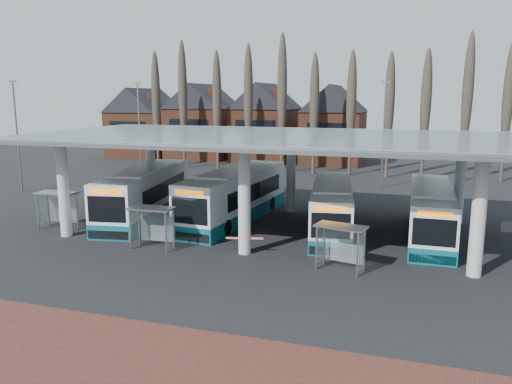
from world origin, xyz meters
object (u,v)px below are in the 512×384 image
(bus_0, at_px, (146,194))
(bus_2, at_px, (332,208))
(bus_3, at_px, (431,213))
(shelter_2, at_px, (341,237))
(shelter_0, at_px, (58,202))
(shelter_1, at_px, (153,218))
(bus_1, at_px, (236,196))

(bus_0, distance_m, bus_2, 13.69)
(bus_3, xyz_separation_m, shelter_2, (-4.49, -7.92, 0.18))
(bus_0, relative_size, bus_3, 1.13)
(bus_3, bearing_deg, bus_0, -178.35)
(shelter_0, xyz_separation_m, shelter_1, (8.32, -2.12, -0.02))
(bus_0, distance_m, bus_1, 6.73)
(bus_2, xyz_separation_m, shelter_2, (1.70, -7.61, 0.20))
(bus_1, relative_size, bus_2, 1.13)
(bus_2, distance_m, shelter_2, 7.80)
(bus_3, xyz_separation_m, shelter_0, (-23.84, -5.31, 0.26))
(bus_0, xyz_separation_m, bus_1, (6.62, 1.22, 0.01))
(bus_1, xyz_separation_m, bus_3, (13.26, -0.59, -0.19))
(shelter_0, distance_m, shelter_1, 8.59)
(bus_2, relative_size, bus_3, 1.01)
(bus_0, bearing_deg, shelter_1, -66.53)
(shelter_1, bearing_deg, bus_1, 72.49)
(bus_0, distance_m, shelter_1, 8.08)
(bus_1, relative_size, shelter_2, 4.84)
(bus_0, relative_size, bus_1, 1.00)
(bus_1, bearing_deg, bus_0, -164.58)
(shelter_2, bearing_deg, bus_2, 115.61)
(bus_0, xyz_separation_m, bus_3, (19.88, 0.63, -0.17))
(bus_2, bearing_deg, shelter_2, -85.84)
(bus_2, relative_size, shelter_1, 4.41)
(bus_2, height_order, shelter_0, bus_2)
(bus_1, height_order, shelter_2, bus_1)
(bus_1, distance_m, bus_2, 7.13)
(shelter_1, bearing_deg, bus_3, 23.81)
(shelter_1, bearing_deg, bus_0, 120.87)
(bus_0, distance_m, shelter_0, 6.14)
(shelter_2, bearing_deg, shelter_0, -174.68)
(bus_0, height_order, bus_1, bus_1)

